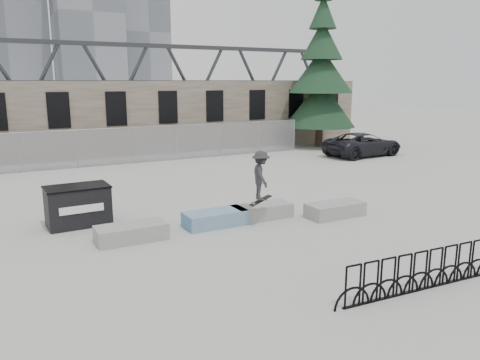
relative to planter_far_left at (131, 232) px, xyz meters
name	(u,v)px	position (x,y,z in m)	size (l,w,h in m)	color
ground	(233,222)	(3.38, 0.19, -0.26)	(120.00, 120.00, 0.00)	#A4A4A0
stone_wall	(112,118)	(3.38, 16.43, 2.00)	(36.00, 2.58, 4.50)	#6A5C4E
chainlink_fence	(129,145)	(3.38, 12.69, 0.78)	(22.06, 0.06, 2.02)	gray
planter_far_left	(131,232)	(0.00, 0.00, 0.00)	(2.00, 0.90, 0.47)	#999996
planter_center_left	(216,218)	(2.74, 0.15, 0.00)	(2.00, 0.90, 0.47)	teal
planter_center_right	(261,211)	(4.45, 0.19, 0.00)	(2.00, 0.90, 0.47)	#999996
planter_offset	(335,209)	(6.74, -0.83, 0.00)	(2.00, 0.90, 0.47)	#999996
dumpster	(78,205)	(-1.07, 2.26, 0.39)	(1.97, 1.24, 1.27)	black
bike_rack	(428,270)	(4.86, -6.23, 0.18)	(4.93, 0.33, 0.90)	black
spruce_tree	(321,78)	(16.93, 13.35, 4.42)	(4.87, 4.87, 11.50)	#38281E
truss_bridge	(118,84)	(13.38, 55.19, 3.87)	(70.00, 3.00, 9.80)	#2D3033
suv	(363,144)	(16.73, 8.71, 0.46)	(2.36, 5.13, 1.42)	black
skateboarder	(261,176)	(4.02, -0.47, 1.35)	(0.83, 1.12, 1.71)	#2B2A2D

